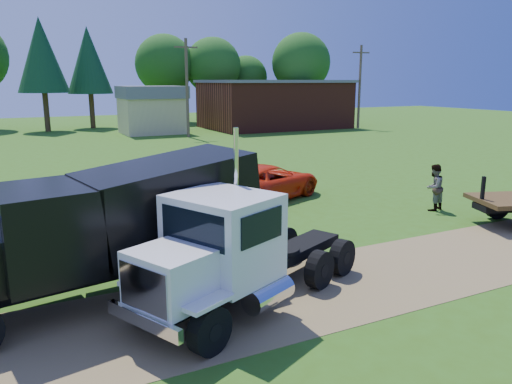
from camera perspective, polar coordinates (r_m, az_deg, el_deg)
name	(u,v)px	position (r m, az deg, el deg)	size (l,w,h in m)	color
ground	(400,270)	(14.80, 16.17, -8.60)	(140.00, 140.00, 0.00)	#325813
dirt_track	(400,270)	(14.80, 16.17, -8.58)	(120.00, 4.20, 0.01)	olive
white_semi_tractor	(226,254)	(11.33, -3.40, -7.05)	(6.91, 4.73, 4.16)	black
black_dump_truck	(115,223)	(12.48, -15.81, -3.40)	(8.09, 3.71, 3.43)	black
orange_pickup	(266,182)	(22.38, 1.14, 1.19)	(2.64, 5.72, 1.59)	red
spectator_b	(434,187)	(21.65, 19.67, 0.50)	(0.93, 0.73, 1.92)	#999999
brick_building	(274,104)	(57.14, 2.09, 10.04)	(15.40, 10.40, 5.30)	maroon
tan_shed	(152,109)	(51.86, -11.77, 9.26)	(6.20, 5.40, 4.70)	tan
utility_poles	(187,86)	(47.60, -7.89, 11.88)	(42.20, 0.28, 9.00)	#463527
tree_row	(114,61)	(60.96, -15.90, 14.16)	(56.89, 13.83, 11.66)	#311E14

